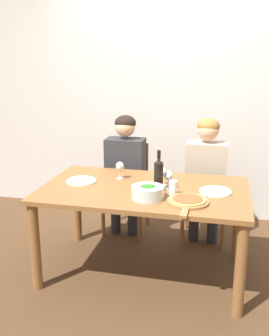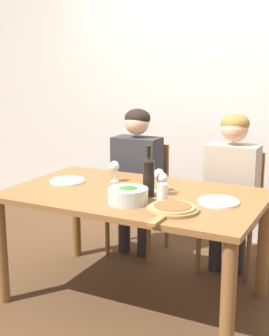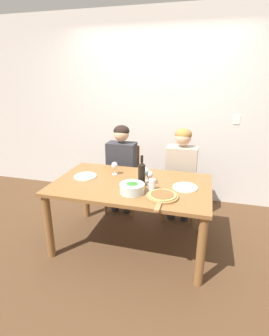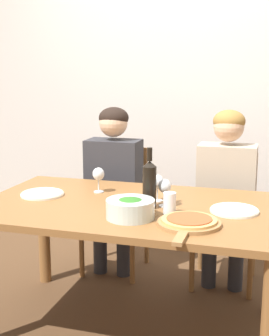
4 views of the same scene
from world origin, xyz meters
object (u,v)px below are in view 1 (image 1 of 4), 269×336
wine_bottle (159,174)px  dinner_plate_left (82,181)px  broccoli_bowl (148,192)px  wine_glass_centre (163,173)px  chair_right (206,190)px  chair_left (128,184)px  pizza_on_board (188,201)px  wine_glass_right (168,177)px  water_tumbler (173,188)px  person_woman (125,164)px  dinner_plate_right (216,191)px  person_man (206,169)px  wine_glass_left (120,167)px

wine_bottle → dinner_plate_left: size_ratio=1.29×
broccoli_bowl → dinner_plate_left: broccoli_bowl is taller
wine_glass_centre → wine_bottle: bearing=-93.9°
wine_bottle → chair_right: bearing=69.4°
wine_glass_centre → chair_left: bearing=123.3°
broccoli_bowl → chair_left: bearing=111.7°
pizza_on_board → wine_glass_right: (-0.18, 0.28, 0.09)m
wine_bottle → water_tumbler: bearing=-31.6°
person_woman → wine_bottle: 0.91m
dinner_plate_right → water_tumbler: 0.34m
person_woman → dinner_plate_right: 1.15m
chair_right → broccoli_bowl: size_ratio=3.72×
person_man → dinner_plate_left: 1.21m
chair_right → wine_glass_right: 0.93m
chair_left → broccoli_bowl: chair_left is taller
person_man → dinner_plate_right: size_ratio=4.82×
chair_left → wine_glass_left: size_ratio=5.97×
wine_glass_right → wine_glass_centre: size_ratio=1.00×
dinner_plate_right → water_tumbler: size_ratio=2.22×
dinner_plate_right → wine_glass_left: bearing=167.9°
broccoli_bowl → wine_glass_centre: wine_glass_centre is taller
person_woman → wine_glass_right: bearing=-52.7°
chair_right → person_woman: 0.84m
dinner_plate_right → water_tumbler: (-0.31, -0.13, 0.05)m
chair_right → wine_glass_right: size_ratio=5.97×
person_man → wine_glass_left: 0.89m
person_woman → broccoli_bowl: bearing=-66.0°
chair_left → dinner_plate_right: bearing=-41.8°
person_woman → water_tumbler: (0.60, -0.84, 0.07)m
wine_glass_right → wine_glass_centre: bearing=124.7°
wine_glass_left → person_woman: bearing=100.1°
chair_left → wine_glass_centre: chair_left is taller
dinner_plate_left → wine_glass_centre: 0.69m
person_woman → wine_glass_left: person_woman is taller
wine_bottle → pizza_on_board: bearing=-41.8°
person_woman → dinner_plate_right: size_ratio=4.82×
wine_bottle → water_tumbler: size_ratio=2.87×
dinner_plate_right → wine_glass_left: (-0.81, 0.17, 0.10)m
wine_bottle → wine_glass_left: bearing=148.5°
wine_glass_right → water_tumbler: bearing=-66.5°
person_woman → water_tumbler: person_woman is taller
wine_glass_centre → wine_glass_left: bearing=166.7°
wine_bottle → wine_glass_left: size_ratio=2.16×
chair_right → wine_glass_right: chair_right is taller
wine_bottle → pizza_on_board: size_ratio=0.73×
person_woman → pizza_on_board: (0.72, -0.99, 0.03)m
wine_bottle → pizza_on_board: wine_bottle is taller
broccoli_bowl → wine_bottle: bearing=76.8°
broccoli_bowl → dinner_plate_left: (-0.62, 0.26, -0.04)m
dinner_plate_right → wine_glass_centre: (-0.43, 0.08, 0.10)m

